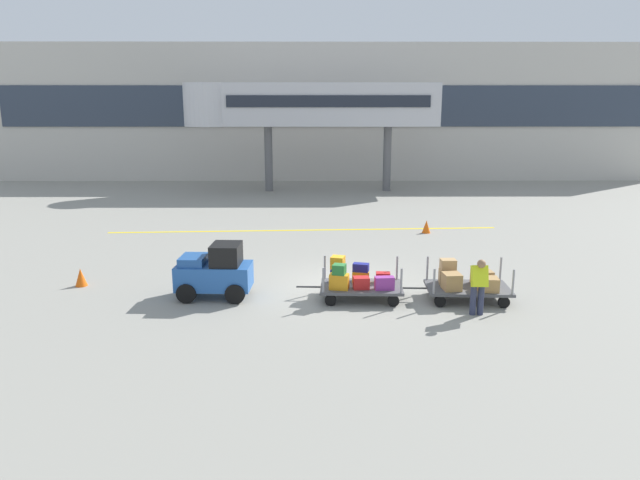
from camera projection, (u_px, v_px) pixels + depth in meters
ground_plane at (340, 287)px, 17.72m from camera, size 120.00×120.00×0.00m
apron_lead_line at (305, 230)px, 25.63m from camera, size 16.98×1.15×0.01m
terminal_building at (326, 113)px, 41.93m from camera, size 47.72×2.51×9.52m
jet_bridge at (301, 106)px, 35.97m from camera, size 15.68×3.00×6.65m
baggage_tug at (215, 272)px, 16.63m from camera, size 2.15×1.31×1.58m
baggage_cart_lead at (357, 281)px, 16.52m from camera, size 3.03×1.50×1.17m
baggage_cart_middle at (466, 283)px, 16.43m from camera, size 3.03×1.50×1.11m
baggage_handler at (479, 284)px, 15.15m from camera, size 0.41×0.45×1.56m
safety_cone_near at (81, 277)px, 17.77m from camera, size 0.36×0.36×0.55m
safety_cone_far at (426, 227)px, 25.04m from camera, size 0.36×0.36×0.55m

